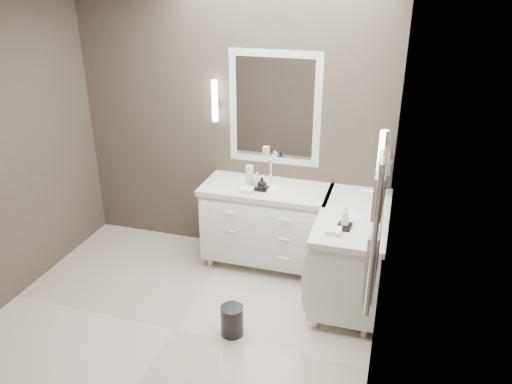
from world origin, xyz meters
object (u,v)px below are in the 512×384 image
(vanity_right, at_px, (351,250))
(towel_ladder, at_px, (376,230))
(vanity_back, at_px, (266,221))
(waste_bin, at_px, (232,321))

(vanity_right, distance_m, towel_ladder, 1.60)
(vanity_back, relative_size, vanity_right, 1.00)
(vanity_back, relative_size, towel_ladder, 1.38)
(vanity_right, relative_size, towel_ladder, 1.38)
(vanity_back, bearing_deg, vanity_right, -20.38)
(towel_ladder, height_order, waste_bin, towel_ladder)
(vanity_right, xyz_separation_m, towel_ladder, (0.23, -1.30, 0.91))
(vanity_back, relative_size, waste_bin, 4.72)
(vanity_right, relative_size, waste_bin, 4.72)
(towel_ladder, xyz_separation_m, waste_bin, (-1.07, 0.49, -1.26))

